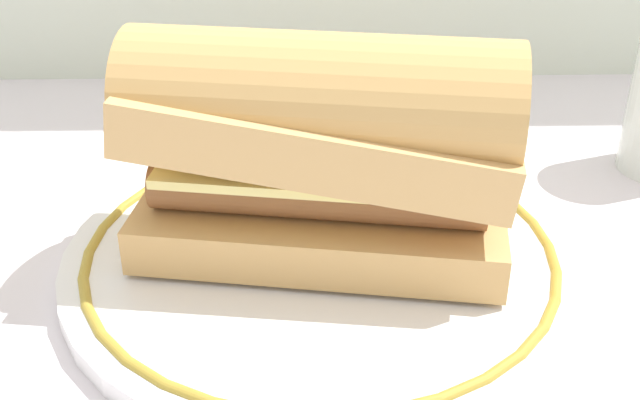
# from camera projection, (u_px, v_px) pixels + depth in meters

# --- Properties ---
(ground_plane) EXTENTS (1.50, 1.50, 0.00)m
(ground_plane) POSITION_uv_depth(u_px,v_px,m) (305.00, 278.00, 0.46)
(ground_plane) COLOR silver
(plate) EXTENTS (0.29, 0.29, 0.01)m
(plate) POSITION_uv_depth(u_px,v_px,m) (320.00, 256.00, 0.47)
(plate) COLOR white
(plate) RESTS_ON ground_plane
(sausage_sandwich) EXTENTS (0.22, 0.12, 0.12)m
(sausage_sandwich) POSITION_uv_depth(u_px,v_px,m) (320.00, 144.00, 0.43)
(sausage_sandwich) COLOR tan
(sausage_sandwich) RESTS_ON plate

